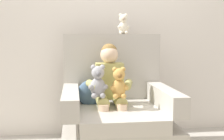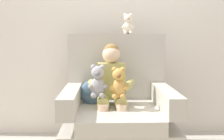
% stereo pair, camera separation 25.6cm
% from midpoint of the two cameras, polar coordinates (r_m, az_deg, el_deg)
% --- Properties ---
extents(back_wall, '(6.00, 0.10, 2.60)m').
position_cam_midpoint_polar(back_wall, '(3.41, 2.76, 9.52)').
color(back_wall, silver).
rests_on(back_wall, ground).
extents(armchair, '(0.99, 0.97, 1.15)m').
position_cam_midpoint_polar(armchair, '(2.77, 3.87, -9.71)').
color(armchair, '#BCB7AD').
rests_on(armchair, ground).
extents(seated_child, '(0.45, 0.39, 0.82)m').
position_cam_midpoint_polar(seated_child, '(2.71, 2.62, -2.62)').
color(seated_child, tan).
rests_on(seated_child, armchair).
extents(plush_honey, '(0.16, 0.13, 0.27)m').
position_cam_midpoint_polar(plush_honey, '(2.53, 4.16, -2.70)').
color(plush_honey, gold).
rests_on(plush_honey, armchair).
extents(plush_grey, '(0.17, 0.14, 0.29)m').
position_cam_midpoint_polar(plush_grey, '(2.56, 0.05, -2.40)').
color(plush_grey, '#9E9EA3').
rests_on(plush_grey, armchair).
extents(plush_cream_on_backrest, '(0.13, 0.10, 0.21)m').
position_cam_midpoint_polar(plush_cream_on_backrest, '(3.03, 5.60, 8.87)').
color(plush_cream_on_backrest, silver).
rests_on(plush_cream_on_backrest, armchair).
extents(throw_pillow, '(0.26, 0.12, 0.26)m').
position_cam_midpoint_polar(throw_pillow, '(2.82, -1.11, -4.56)').
color(throw_pillow, slate).
rests_on(throw_pillow, armchair).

